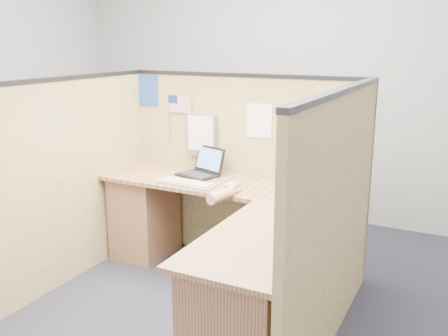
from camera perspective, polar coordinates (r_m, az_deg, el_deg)
The scene contains 13 objects.
floor at distance 3.53m, azimuth -5.16°, elevation -15.85°, with size 5.00×5.00×0.00m, color black.
wall_back at distance 5.11m, azimuth 8.16°, elevation 10.01°, with size 5.00×5.00×0.00m, color #A0A2A5.
cubicle_partitions at distance 3.57m, azimuth -1.81°, elevation -2.04°, with size 2.06×1.83×1.53m.
l_desk at distance 3.50m, azimuth -0.21°, elevation -8.92°, with size 1.95×1.75×0.73m.
laptop at distance 4.00m, azimuth -2.69°, elevation -0.01°, with size 0.35×0.37×0.22m.
keyboard at distance 3.72m, azimuth -4.34°, elevation -1.77°, with size 0.46×0.17×0.03m.
mouse at distance 3.54m, azimuth 0.98°, elevation -2.43°, with size 0.11×0.07×0.05m, color silver.
hand_forearm at distance 3.41m, azimuth 0.12°, elevation -2.81°, with size 0.11×0.39×0.08m.
blue_poster at distance 4.37m, azimuth -8.66°, elevation 8.75°, with size 0.20×0.00×0.26m, color #1F4392.
american_flag at distance 4.21m, azimuth -5.38°, elevation 7.10°, with size 0.23×0.01×0.39m.
file_holder at distance 4.11m, azimuth -2.55°, elevation 3.77°, with size 0.27×0.05×0.34m.
paper_left at distance 3.89m, azimuth 4.05°, elevation 5.39°, with size 0.21×0.00×0.26m, color white.
paper_right at distance 3.74m, azimuth 11.49°, elevation 2.72°, with size 0.23×0.00×0.29m, color white.
Camera 1 is at (1.65, -2.57, 1.77)m, focal length 40.00 mm.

